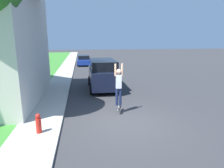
# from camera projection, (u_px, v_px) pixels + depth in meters

# --- Properties ---
(ground_plane) EXTENTS (120.00, 120.00, 0.00)m
(ground_plane) POSITION_uv_depth(u_px,v_px,m) (125.00, 122.00, 8.72)
(ground_plane) COLOR #333335
(sidewalk) EXTENTS (1.80, 80.00, 0.10)m
(sidewalk) POSITION_uv_depth(u_px,v_px,m) (56.00, 90.00, 13.96)
(sidewalk) COLOR #ADA89E
(sidewalk) RESTS_ON ground_plane
(suv_parked) EXTENTS (2.03, 4.46, 2.10)m
(suv_parked) POSITION_uv_depth(u_px,v_px,m) (103.00, 74.00, 14.40)
(suv_parked) COLOR black
(suv_parked) RESTS_ON ground_plane
(car_down_street) EXTENTS (1.86, 4.34, 1.35)m
(car_down_street) POSITION_uv_depth(u_px,v_px,m) (84.00, 60.00, 27.60)
(car_down_street) COLOR navy
(car_down_street) RESTS_ON ground_plane
(skateboarder) EXTENTS (0.41, 0.23, 2.02)m
(skateboarder) POSITION_uv_depth(u_px,v_px,m) (119.00, 84.00, 9.50)
(skateboarder) COLOR #192347
(skateboarder) RESTS_ON ground_plane
(skateboard) EXTENTS (0.33, 0.75, 0.29)m
(skateboard) POSITION_uv_depth(u_px,v_px,m) (120.00, 108.00, 9.87)
(skateboard) COLOR black
(skateboard) RESTS_ON ground_plane
(fire_hydrant) EXTENTS (0.20, 0.20, 0.76)m
(fire_hydrant) POSITION_uv_depth(u_px,v_px,m) (39.00, 124.00, 7.47)
(fire_hydrant) COLOR red
(fire_hydrant) RESTS_ON sidewalk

